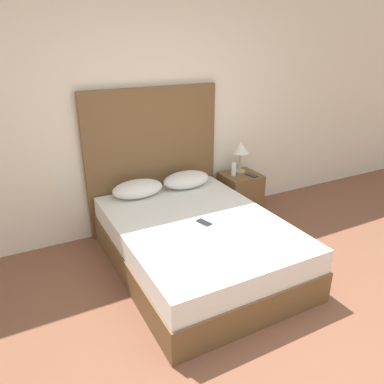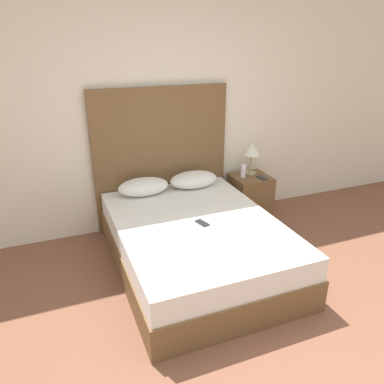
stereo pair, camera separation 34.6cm
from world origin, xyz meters
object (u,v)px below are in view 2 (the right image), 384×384
(nightstand, at_px, (250,197))
(bed, at_px, (196,244))
(table_lamp, at_px, (252,150))
(phone_on_nightstand, at_px, (262,178))
(phone_on_bed, at_px, (202,223))

(nightstand, bearing_deg, bed, -143.19)
(bed, bearing_deg, table_lamp, 38.77)
(bed, height_order, table_lamp, table_lamp)
(bed, xyz_separation_m, nightstand, (1.03, 0.77, 0.02))
(nightstand, bearing_deg, phone_on_nightstand, -51.67)
(bed, relative_size, nightstand, 3.72)
(phone_on_bed, distance_m, phone_on_nightstand, 1.31)
(table_lamp, bearing_deg, bed, -141.23)
(nightstand, height_order, table_lamp, table_lamp)
(phone_on_bed, distance_m, table_lamp, 1.42)
(phone_on_bed, relative_size, table_lamp, 0.43)
(nightstand, distance_m, phone_on_nightstand, 0.30)
(bed, bearing_deg, nightstand, 36.81)
(bed, relative_size, phone_on_bed, 12.17)
(phone_on_bed, xyz_separation_m, phone_on_nightstand, (1.08, 0.74, 0.04))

